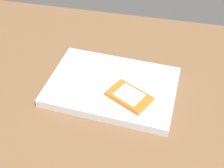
# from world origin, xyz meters

# --- Properties ---
(desk_surface) EXTENTS (1.20, 0.80, 0.03)m
(desk_surface) POSITION_xyz_m (0.00, 0.00, 0.01)
(desk_surface) COLOR brown
(desk_surface) RESTS_ON ground
(laptop_closed) EXTENTS (0.32, 0.23, 0.02)m
(laptop_closed) POSITION_xyz_m (0.03, 0.04, 0.04)
(laptop_closed) COLOR #B7BABC
(laptop_closed) RESTS_ON desk_surface
(cell_phone_on_laptop) EXTENTS (0.11, 0.10, 0.01)m
(cell_phone_on_laptop) POSITION_xyz_m (0.08, 0.00, 0.06)
(cell_phone_on_laptop) COLOR orange
(cell_phone_on_laptop) RESTS_ON laptop_closed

